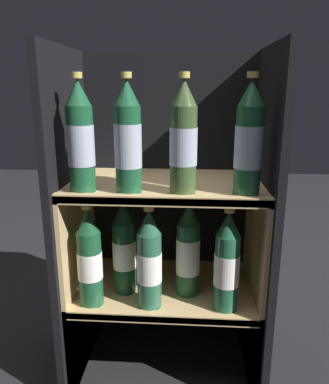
{
  "coord_description": "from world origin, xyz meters",
  "views": [
    {
      "loc": [
        0.07,
        -0.84,
        0.86
      ],
      "look_at": [
        0.0,
        0.12,
        0.59
      ],
      "focal_mm": 35.0,
      "sensor_mm": 36.0,
      "label": 1
    }
  ],
  "objects_px": {
    "bottle_upper_front_3": "(249,141)",
    "bottle_lower_front_2": "(227,264)",
    "bottle_upper_front_0": "(81,140)",
    "bottle_lower_front_1": "(149,262)",
    "bottle_lower_back_0": "(124,249)",
    "bottle_upper_front_1": "(128,140)",
    "bottle_lower_front_0": "(90,260)",
    "bottle_upper_front_2": "(183,140)",
    "bottle_lower_back_1": "(188,251)"
  },
  "relations": [
    {
      "from": "bottle_lower_front_2",
      "to": "bottle_lower_front_0",
      "type": "bearing_deg",
      "value": 180.0
    },
    {
      "from": "bottle_lower_front_0",
      "to": "bottle_lower_back_1",
      "type": "relative_size",
      "value": 1.0
    },
    {
      "from": "bottle_upper_front_3",
      "to": "bottle_lower_front_2",
      "type": "relative_size",
      "value": 1.0
    },
    {
      "from": "bottle_upper_front_1",
      "to": "bottle_lower_front_0",
      "type": "xyz_separation_m",
      "value": [
        -0.11,
        0.0,
        -0.32
      ]
    },
    {
      "from": "bottle_lower_back_1",
      "to": "bottle_upper_front_1",
      "type": "bearing_deg",
      "value": -153.44
    },
    {
      "from": "bottle_lower_back_0",
      "to": "bottle_upper_front_1",
      "type": "bearing_deg",
      "value": -67.17
    },
    {
      "from": "bottle_lower_front_0",
      "to": "bottle_upper_front_1",
      "type": "bearing_deg",
      "value": 0.0
    },
    {
      "from": "bottle_upper_front_1",
      "to": "bottle_lower_front_1",
      "type": "relative_size",
      "value": 1.0
    },
    {
      "from": "bottle_lower_front_0",
      "to": "bottle_lower_front_1",
      "type": "height_order",
      "value": "same"
    },
    {
      "from": "bottle_upper_front_0",
      "to": "bottle_lower_back_0",
      "type": "bearing_deg",
      "value": 41.39
    },
    {
      "from": "bottle_upper_front_1",
      "to": "bottle_lower_back_0",
      "type": "distance_m",
      "value": 0.33
    },
    {
      "from": "bottle_upper_front_2",
      "to": "bottle_lower_back_0",
      "type": "height_order",
      "value": "bottle_upper_front_2"
    },
    {
      "from": "bottle_lower_back_0",
      "to": "bottle_upper_front_3",
      "type": "bearing_deg",
      "value": -13.17
    },
    {
      "from": "bottle_lower_front_1",
      "to": "bottle_upper_front_3",
      "type": "bearing_deg",
      "value": -0.0
    },
    {
      "from": "bottle_lower_front_1",
      "to": "bottle_lower_front_2",
      "type": "height_order",
      "value": "same"
    },
    {
      "from": "bottle_upper_front_2",
      "to": "bottle_upper_front_3",
      "type": "bearing_deg",
      "value": -0.0
    },
    {
      "from": "bottle_upper_front_3",
      "to": "bottle_lower_front_2",
      "type": "bearing_deg",
      "value": 180.0
    },
    {
      "from": "bottle_lower_front_0",
      "to": "bottle_lower_front_2",
      "type": "bearing_deg",
      "value": -0.0
    },
    {
      "from": "bottle_upper_front_0",
      "to": "bottle_upper_front_3",
      "type": "bearing_deg",
      "value": -0.0
    },
    {
      "from": "bottle_upper_front_2",
      "to": "bottle_lower_front_2",
      "type": "bearing_deg",
      "value": -0.0
    },
    {
      "from": "bottle_upper_front_0",
      "to": "bottle_lower_back_0",
      "type": "distance_m",
      "value": 0.34
    },
    {
      "from": "bottle_upper_front_1",
      "to": "bottle_lower_back_1",
      "type": "height_order",
      "value": "bottle_upper_front_1"
    },
    {
      "from": "bottle_upper_front_0",
      "to": "bottle_lower_back_1",
      "type": "xyz_separation_m",
      "value": [
        0.27,
        0.07,
        -0.32
      ]
    },
    {
      "from": "bottle_upper_front_1",
      "to": "bottle_upper_front_3",
      "type": "xyz_separation_m",
      "value": [
        0.29,
        -0.0,
        0.0
      ]
    },
    {
      "from": "bottle_upper_front_3",
      "to": "bottle_lower_back_1",
      "type": "height_order",
      "value": "bottle_upper_front_3"
    },
    {
      "from": "bottle_lower_front_2",
      "to": "bottle_lower_back_0",
      "type": "bearing_deg",
      "value": 165.17
    },
    {
      "from": "bottle_lower_front_1",
      "to": "bottle_lower_back_0",
      "type": "bearing_deg",
      "value": 136.85
    },
    {
      "from": "bottle_upper_front_0",
      "to": "bottle_upper_front_1",
      "type": "xyz_separation_m",
      "value": [
        0.12,
        0.0,
        -0.0
      ]
    },
    {
      "from": "bottle_upper_front_2",
      "to": "bottle_lower_back_0",
      "type": "xyz_separation_m",
      "value": [
        -0.16,
        0.07,
        -0.32
      ]
    },
    {
      "from": "bottle_upper_front_3",
      "to": "bottle_lower_back_0",
      "type": "bearing_deg",
      "value": 166.83
    },
    {
      "from": "bottle_upper_front_2",
      "to": "bottle_lower_back_1",
      "type": "relative_size",
      "value": 1.0
    },
    {
      "from": "bottle_lower_front_1",
      "to": "bottle_lower_back_1",
      "type": "distance_m",
      "value": 0.13
    },
    {
      "from": "bottle_upper_front_2",
      "to": "bottle_upper_front_0",
      "type": "bearing_deg",
      "value": -180.0
    },
    {
      "from": "bottle_upper_front_0",
      "to": "bottle_upper_front_1",
      "type": "relative_size",
      "value": 1.0
    },
    {
      "from": "bottle_upper_front_0",
      "to": "bottle_lower_front_1",
      "type": "xyz_separation_m",
      "value": [
        0.16,
        0.0,
        -0.32
      ]
    },
    {
      "from": "bottle_upper_front_0",
      "to": "bottle_lower_back_0",
      "type": "xyz_separation_m",
      "value": [
        0.08,
        0.07,
        -0.32
      ]
    },
    {
      "from": "bottle_lower_front_0",
      "to": "bottle_lower_back_0",
      "type": "relative_size",
      "value": 1.0
    },
    {
      "from": "bottle_upper_front_0",
      "to": "bottle_lower_front_2",
      "type": "distance_m",
      "value": 0.49
    },
    {
      "from": "bottle_upper_front_2",
      "to": "bottle_upper_front_1",
      "type": "bearing_deg",
      "value": -180.0
    },
    {
      "from": "bottle_lower_front_2",
      "to": "bottle_lower_back_1",
      "type": "distance_m",
      "value": 0.13
    },
    {
      "from": "bottle_upper_front_1",
      "to": "bottle_lower_back_1",
      "type": "relative_size",
      "value": 1.0
    },
    {
      "from": "bottle_lower_front_2",
      "to": "bottle_lower_back_0",
      "type": "xyz_separation_m",
      "value": [
        -0.28,
        0.07,
        0.0
      ]
    },
    {
      "from": "bottle_lower_back_0",
      "to": "bottle_upper_front_0",
      "type": "bearing_deg",
      "value": -138.61
    },
    {
      "from": "bottle_upper_front_0",
      "to": "bottle_lower_front_0",
      "type": "relative_size",
      "value": 1.0
    },
    {
      "from": "bottle_upper_front_0",
      "to": "bottle_lower_front_2",
      "type": "xyz_separation_m",
      "value": [
        0.37,
        -0.0,
        -0.32
      ]
    },
    {
      "from": "bottle_upper_front_0",
      "to": "bottle_lower_back_1",
      "type": "distance_m",
      "value": 0.42
    },
    {
      "from": "bottle_lower_front_0",
      "to": "bottle_lower_back_0",
      "type": "bearing_deg",
      "value": 43.15
    },
    {
      "from": "bottle_upper_front_1",
      "to": "bottle_lower_front_1",
      "type": "distance_m",
      "value": 0.32
    },
    {
      "from": "bottle_upper_front_1",
      "to": "bottle_upper_front_2",
      "type": "height_order",
      "value": "same"
    },
    {
      "from": "bottle_lower_front_0",
      "to": "bottle_upper_front_3",
      "type": "bearing_deg",
      "value": -0.0
    }
  ]
}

